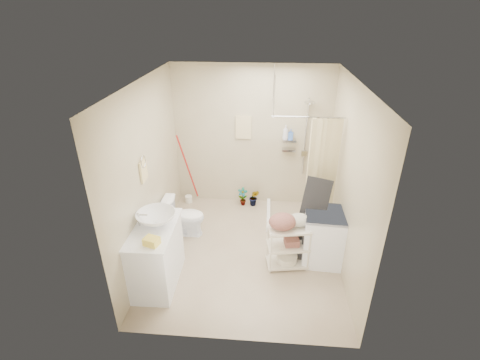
% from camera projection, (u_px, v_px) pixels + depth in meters
% --- Properties ---
extents(floor, '(3.20, 3.20, 0.00)m').
position_uv_depth(floor, '(245.00, 252.00, 5.43)').
color(floor, tan).
rests_on(floor, ground).
extents(ceiling, '(2.80, 3.20, 0.04)m').
position_uv_depth(ceiling, '(247.00, 83.00, 4.25)').
color(ceiling, silver).
rests_on(ceiling, ground).
extents(wall_back, '(2.80, 0.04, 2.60)m').
position_uv_depth(wall_back, '(252.00, 138.00, 6.26)').
color(wall_back, '#BEB393').
rests_on(wall_back, ground).
extents(wall_front, '(2.80, 0.04, 2.60)m').
position_uv_depth(wall_front, '(235.00, 250.00, 3.42)').
color(wall_front, '#BEB393').
rests_on(wall_front, ground).
extents(wall_left, '(0.04, 3.20, 2.60)m').
position_uv_depth(wall_left, '(148.00, 174.00, 4.94)').
color(wall_left, '#BEB393').
rests_on(wall_left, ground).
extents(wall_right, '(0.04, 3.20, 2.60)m').
position_uv_depth(wall_right, '(348.00, 181.00, 4.74)').
color(wall_right, '#BEB393').
rests_on(wall_right, ground).
extents(vanity, '(0.58, 1.02, 0.89)m').
position_uv_depth(vanity, '(156.00, 255.00, 4.67)').
color(vanity, silver).
rests_on(vanity, ground).
extents(sink, '(0.58, 0.58, 0.18)m').
position_uv_depth(sink, '(156.00, 219.00, 4.50)').
color(sink, silver).
rests_on(sink, vanity).
extents(counter_basket, '(0.21, 0.18, 0.10)m').
position_uv_depth(counter_basket, '(152.00, 241.00, 4.14)').
color(counter_basket, '#EDD34A').
rests_on(counter_basket, vanity).
extents(floor_basket, '(0.31, 0.28, 0.14)m').
position_uv_depth(floor_basket, '(161.00, 297.00, 4.49)').
color(floor_basket, yellow).
rests_on(floor_basket, ground).
extents(toilet, '(0.66, 0.38, 0.67)m').
position_uv_depth(toilet, '(184.00, 216.00, 5.72)').
color(toilet, white).
rests_on(toilet, ground).
extents(mop, '(0.17, 0.17, 1.41)m').
position_uv_depth(mop, '(186.00, 169.00, 6.46)').
color(mop, '#AF1A16').
rests_on(mop, ground).
extents(potted_plant_a, '(0.20, 0.14, 0.36)m').
position_uv_depth(potted_plant_a, '(243.00, 197.00, 6.60)').
color(potted_plant_a, brown).
rests_on(potted_plant_a, ground).
extents(potted_plant_b, '(0.21, 0.18, 0.34)m').
position_uv_depth(potted_plant_b, '(254.00, 198.00, 6.60)').
color(potted_plant_b, brown).
rests_on(potted_plant_b, ground).
extents(hanging_towel, '(0.28, 0.03, 0.42)m').
position_uv_depth(hanging_towel, '(244.00, 127.00, 6.16)').
color(hanging_towel, beige).
rests_on(hanging_towel, wall_back).
extents(towel_ring, '(0.04, 0.22, 0.34)m').
position_uv_depth(towel_ring, '(143.00, 169.00, 4.68)').
color(towel_ring, '#E9D18B').
rests_on(towel_ring, wall_left).
extents(tp_holder, '(0.08, 0.12, 0.14)m').
position_uv_depth(tp_holder, '(156.00, 207.00, 5.25)').
color(tp_holder, white).
rests_on(tp_holder, wall_left).
extents(shower, '(1.10, 1.10, 2.10)m').
position_uv_depth(shower, '(301.00, 165.00, 5.82)').
color(shower, white).
rests_on(shower, ground).
extents(shampoo_bottle_a, '(0.12, 0.12, 0.26)m').
position_uv_depth(shampoo_bottle_a, '(285.00, 132.00, 6.07)').
color(shampoo_bottle_a, silver).
rests_on(shampoo_bottle_a, shower).
extents(shampoo_bottle_b, '(0.09, 0.09, 0.19)m').
position_uv_depth(shampoo_bottle_b, '(291.00, 134.00, 6.10)').
color(shampoo_bottle_b, '#3C62B1').
rests_on(shampoo_bottle_b, shower).
extents(washing_machine, '(0.60, 0.61, 0.82)m').
position_uv_depth(washing_machine, '(323.00, 237.00, 5.10)').
color(washing_machine, white).
rests_on(washing_machine, ground).
extents(laundry_rack, '(0.63, 0.43, 0.80)m').
position_uv_depth(laundry_rack, '(288.00, 243.00, 4.98)').
color(laundry_rack, beige).
rests_on(laundry_rack, ground).
extents(ironing_board, '(0.38, 0.15, 1.31)m').
position_uv_depth(ironing_board, '(311.00, 220.00, 5.05)').
color(ironing_board, black).
rests_on(ironing_board, ground).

